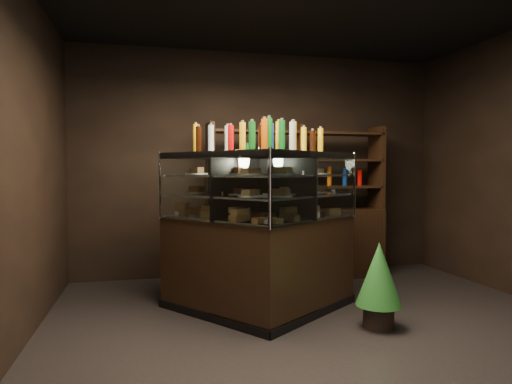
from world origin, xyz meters
TOP-DOWN VIEW (x-y plane):
  - ground at (0.00, 0.00)m, footprint 5.00×5.00m
  - room_shell at (0.00, 0.00)m, footprint 5.02×5.02m
  - display_case at (-0.43, 0.80)m, footprint 2.06×1.62m
  - food_display at (-0.43, 0.80)m, footprint 1.60×1.16m
  - bottles_top at (-0.43, 0.81)m, footprint 1.42×1.02m
  - potted_conifer at (0.49, 0.11)m, footprint 0.41×0.41m
  - back_shelving at (0.37, 2.05)m, footprint 2.35×0.48m

SIDE VIEW (x-z plane):
  - ground at x=0.00m, z-range 0.00..0.00m
  - potted_conifer at x=0.49m, z-range 0.06..0.94m
  - display_case at x=-0.43m, z-range -0.27..1.34m
  - back_shelving at x=0.37m, z-range -0.39..1.61m
  - food_display at x=-0.43m, z-range 0.97..1.46m
  - bottles_top at x=-0.43m, z-range 1.59..1.89m
  - room_shell at x=0.00m, z-range 0.44..3.45m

